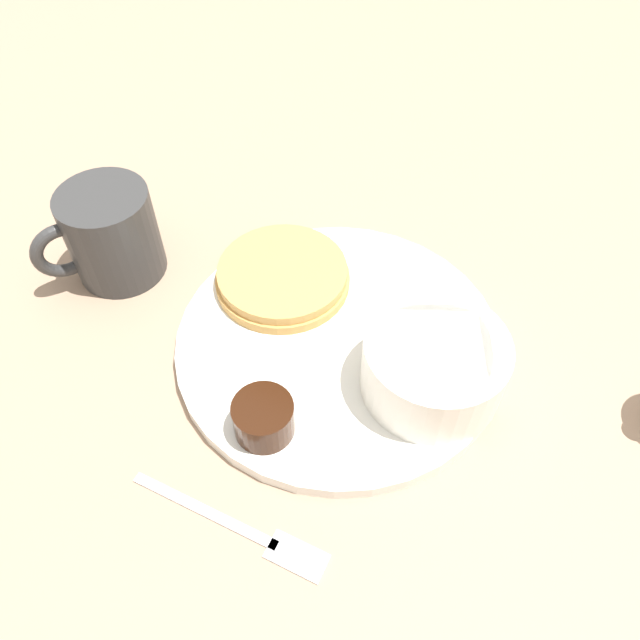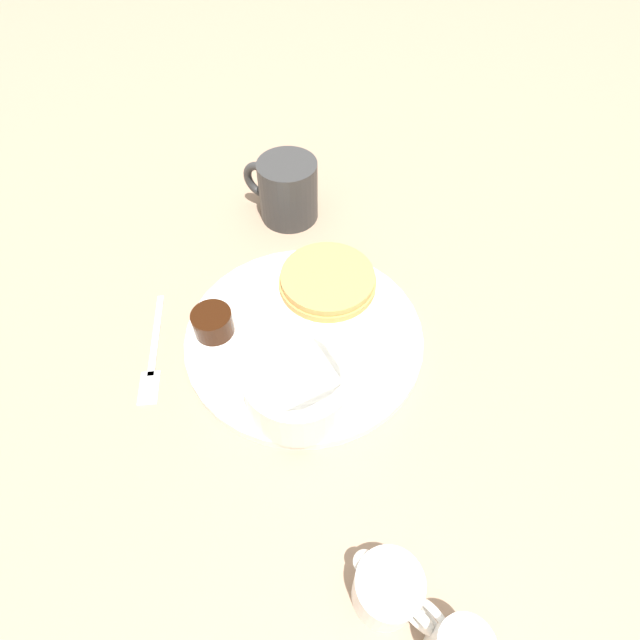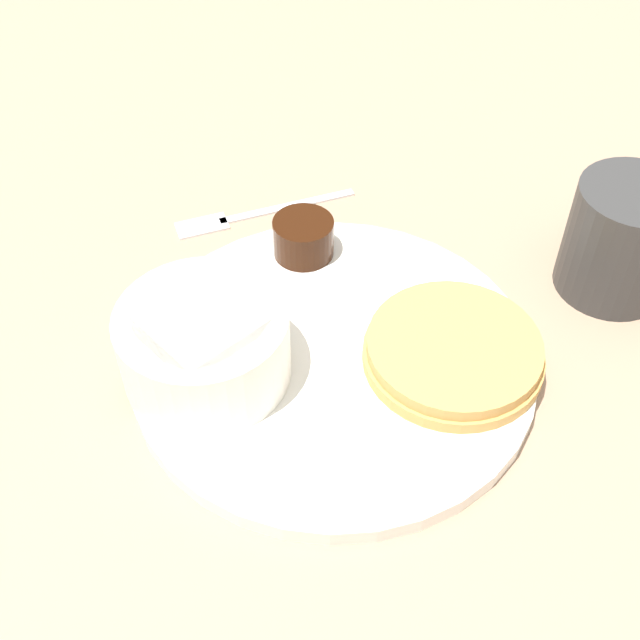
{
  "view_description": "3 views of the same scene",
  "coord_description": "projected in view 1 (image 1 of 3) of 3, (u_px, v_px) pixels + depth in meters",
  "views": [
    {
      "loc": [
        0.11,
        -0.28,
        0.41
      ],
      "look_at": [
        -0.02,
        -0.0,
        0.03
      ],
      "focal_mm": 35.0,
      "sensor_mm": 36.0,
      "label": 1
    },
    {
      "loc": [
        0.32,
        -0.02,
        0.45
      ],
      "look_at": [
        0.01,
        0.02,
        0.04
      ],
      "focal_mm": 28.0,
      "sensor_mm": 36.0,
      "label": 2
    },
    {
      "loc": [
        0.13,
        0.32,
        0.4
      ],
      "look_at": [
        0.01,
        -0.0,
        0.04
      ],
      "focal_mm": 45.0,
      "sensor_mm": 36.0,
      "label": 3
    }
  ],
  "objects": [
    {
      "name": "pancake_stack",
      "position": [
        283.0,
        276.0,
        0.53
      ],
      "size": [
        0.11,
        0.11,
        0.02
      ],
      "color": "tan",
      "rests_on": "plate"
    },
    {
      "name": "ground_plane",
      "position": [
        339.0,
        347.0,
        0.51
      ],
      "size": [
        4.0,
        4.0,
        0.0
      ],
      "primitive_type": "plane",
      "color": "#9E7F66"
    },
    {
      "name": "plate",
      "position": [
        339.0,
        342.0,
        0.5
      ],
      "size": [
        0.26,
        0.26,
        0.01
      ],
      "color": "white",
      "rests_on": "ground_plane"
    },
    {
      "name": "bowl",
      "position": [
        434.0,
        364.0,
        0.45
      ],
      "size": [
        0.1,
        0.1,
        0.05
      ],
      "color": "white",
      "rests_on": "plate"
    },
    {
      "name": "syrup_cup",
      "position": [
        264.0,
        418.0,
        0.44
      ],
      "size": [
        0.04,
        0.04,
        0.03
      ],
      "color": "black",
      "rests_on": "plate"
    },
    {
      "name": "coffee_mug",
      "position": [
        109.0,
        236.0,
        0.53
      ],
      "size": [
        0.08,
        0.1,
        0.08
      ],
      "color": "#333333",
      "rests_on": "ground_plane"
    },
    {
      "name": "fork",
      "position": [
        250.0,
        533.0,
        0.41
      ],
      "size": [
        0.15,
        0.02,
        0.0
      ],
      "color": "silver",
      "rests_on": "ground_plane"
    },
    {
      "name": "butter_ramekin",
      "position": [
        445.0,
        400.0,
        0.44
      ],
      "size": [
        0.04,
        0.04,
        0.04
      ],
      "color": "white",
      "rests_on": "plate"
    }
  ]
}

